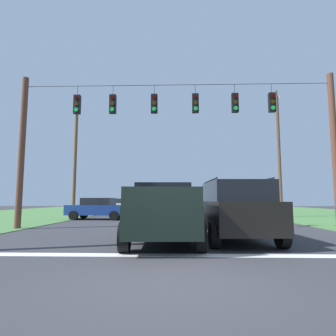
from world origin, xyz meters
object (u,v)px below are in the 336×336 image
object	(u,v)px
overhead_signal_span	(175,138)
utility_pole_near_left	(75,162)
suv_black	(234,209)
distant_car_oncoming	(98,208)
distant_car_far_parked	(190,208)
pickup_truck	(163,212)
utility_pole_mid_right	(279,153)
distant_car_crossing_white	(123,205)

from	to	relation	value
overhead_signal_span	utility_pole_near_left	bearing A→B (deg)	131.43
suv_black	distant_car_oncoming	distance (m)	12.89
utility_pole_near_left	distant_car_far_parked	bearing A→B (deg)	-9.26
pickup_truck	utility_pole_mid_right	xyz separation A→B (m)	(8.89, 13.89, 4.22)
distant_car_crossing_white	utility_pole_near_left	xyz separation A→B (m)	(-2.46, -8.11, 3.68)
suv_black	utility_pole_mid_right	distance (m)	15.55
utility_pole_near_left	distant_car_crossing_white	bearing A→B (deg)	73.09
pickup_truck	distant_car_crossing_white	distance (m)	22.25
suv_black	utility_pole_near_left	world-z (taller)	utility_pole_near_left
overhead_signal_span	distant_car_far_parked	xyz separation A→B (m)	(1.07, 7.88, -3.59)
distant_car_crossing_white	distant_car_oncoming	world-z (taller)	same
overhead_signal_span	distant_car_crossing_white	size ratio (longest dim) A/B	3.49
utility_pole_near_left	distant_car_oncoming	bearing A→B (deg)	-44.04
utility_pole_near_left	pickup_truck	bearing A→B (deg)	-59.57
pickup_truck	distant_car_far_parked	size ratio (longest dim) A/B	1.25
distant_car_oncoming	distant_car_far_parked	bearing A→B (deg)	9.95
distant_car_crossing_white	suv_black	bearing A→B (deg)	-69.61
pickup_truck	suv_black	distance (m)	2.47
distant_car_crossing_white	pickup_truck	bearing A→B (deg)	-75.84
distant_car_far_parked	utility_pole_near_left	bearing A→B (deg)	170.74
pickup_truck	distant_car_oncoming	size ratio (longest dim) A/B	1.24
overhead_signal_span	suv_black	distance (m)	5.38
utility_pole_mid_right	distant_car_crossing_white	bearing A→B (deg)	151.83
overhead_signal_span	distant_car_oncoming	size ratio (longest dim) A/B	3.51
distant_car_oncoming	distant_car_crossing_white	bearing A→B (deg)	91.66
pickup_truck	overhead_signal_span	bearing A→B (deg)	84.43
pickup_truck	utility_pole_near_left	xyz separation A→B (m)	(-7.91, 13.47, 3.50)
utility_pole_mid_right	suv_black	bearing A→B (deg)	-115.49
overhead_signal_span	utility_pole_near_left	world-z (taller)	utility_pole_near_left
distant_car_crossing_white	utility_pole_near_left	bearing A→B (deg)	-106.91
suv_black	utility_pole_near_left	distance (m)	17.04
suv_black	pickup_truck	bearing A→B (deg)	-171.62
distant_car_crossing_white	utility_pole_mid_right	bearing A→B (deg)	-28.17
distant_car_crossing_white	distant_car_oncoming	distance (m)	10.80
pickup_truck	distant_car_oncoming	distance (m)	11.94
suv_black	distant_car_crossing_white	xyz separation A→B (m)	(-7.89, 21.21, -0.27)
distant_car_oncoming	utility_pole_mid_right	xyz separation A→B (m)	(14.02, 3.11, 4.40)
distant_car_crossing_white	distant_car_oncoming	size ratio (longest dim) A/B	1.01
suv_black	distant_car_far_parked	bearing A→B (deg)	94.81
distant_car_far_parked	utility_pole_near_left	xyz separation A→B (m)	(-9.38, 1.53, 3.68)
utility_pole_mid_right	utility_pole_near_left	bearing A→B (deg)	-178.54
overhead_signal_span	distant_car_crossing_white	world-z (taller)	overhead_signal_span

